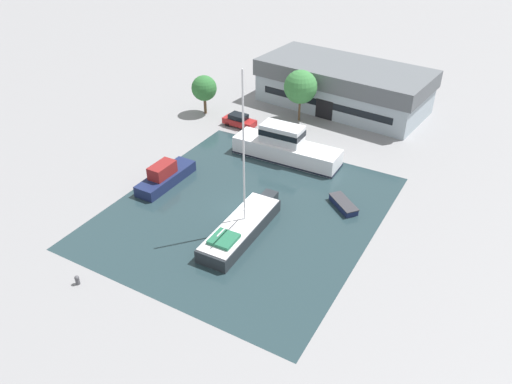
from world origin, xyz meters
The scene contains 11 objects.
ground_plane centered at (0.00, 0.00, 0.00)m, with size 440.00×440.00×0.00m, color gray.
water_canal centered at (0.00, 0.00, 0.00)m, with size 23.43×26.56×0.01m, color #23383D.
warehouse_building centered at (-1.37, 27.81, 2.91)m, with size 23.14×12.46×5.74m.
quay_tree_near_building centered at (-4.41, 20.82, 4.48)m, with size 4.16×4.16×6.56m.
quay_tree_by_water centered at (-16.07, 16.70, 3.45)m, with size 3.26×3.26×5.10m.
parked_car centered at (-10.09, 15.45, 0.81)m, with size 4.22×1.91×1.60m.
sailboat_moored centered at (1.50, -3.20, 0.74)m, with size 3.16×11.22×14.78m.
motor_cruiser centered at (-1.36, 10.88, 1.44)m, with size 12.15×3.50×3.93m.
small_dinghy centered at (7.77, 5.12, 0.34)m, with size 3.61×3.29×0.67m.
cabin_boat centered at (-9.58, 0.17, 0.86)m, with size 2.27×7.29×2.40m.
mooring_bollard centered at (-6.25, -14.91, 0.42)m, with size 0.37×0.37×0.80m.
Camera 1 is at (19.92, -32.89, 26.99)m, focal length 35.00 mm.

